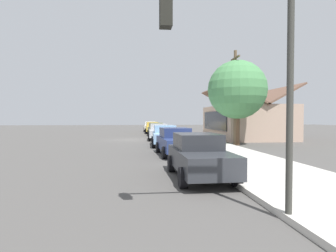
# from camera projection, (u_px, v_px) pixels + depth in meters

# --- Properties ---
(ground_plane) EXTENTS (120.00, 120.00, 0.00)m
(ground_plane) POSITION_uv_depth(u_px,v_px,m) (132.00, 140.00, 27.92)
(ground_plane) COLOR #4C4947
(sidewalk_curb) EXTENTS (60.00, 4.20, 0.16)m
(sidewalk_curb) POSITION_uv_depth(u_px,v_px,m) (188.00, 139.00, 28.55)
(sidewalk_curb) COLOR beige
(sidewalk_curb) RESTS_ON ground
(car_ivory) EXTENTS (4.91, 2.24, 1.59)m
(car_ivory) POSITION_uv_depth(u_px,v_px,m) (150.00, 126.00, 45.96)
(car_ivory) COLOR silver
(car_ivory) RESTS_ON ground
(car_mustard) EXTENTS (4.38, 2.09, 1.59)m
(car_mustard) POSITION_uv_depth(u_px,v_px,m) (152.00, 128.00, 39.75)
(car_mustard) COLOR gold
(car_mustard) RESTS_ON ground
(car_olive) EXTENTS (4.76, 2.05, 1.59)m
(car_olive) POSITION_uv_depth(u_px,v_px,m) (156.00, 129.00, 33.78)
(car_olive) COLOR olive
(car_olive) RESTS_ON ground
(car_silver) EXTENTS (4.60, 2.24, 1.59)m
(car_silver) POSITION_uv_depth(u_px,v_px,m) (159.00, 132.00, 28.01)
(car_silver) COLOR silver
(car_silver) RESTS_ON ground
(car_skyblue) EXTENTS (4.97, 2.24, 1.59)m
(car_skyblue) POSITION_uv_depth(u_px,v_px,m) (165.00, 135.00, 22.11)
(car_skyblue) COLOR #8CB7E0
(car_skyblue) RESTS_ON ground
(car_navy) EXTENTS (4.51, 2.18, 1.59)m
(car_navy) POSITION_uv_depth(u_px,v_px,m) (176.00, 141.00, 16.50)
(car_navy) COLOR navy
(car_navy) RESTS_ON ground
(car_charcoal) EXTENTS (4.40, 1.98, 1.59)m
(car_charcoal) POSITION_uv_depth(u_px,v_px,m) (199.00, 155.00, 10.20)
(car_charcoal) COLOR #2D3035
(car_charcoal) RESTS_ON ground
(storefront_building) EXTENTS (10.85, 7.04, 5.36)m
(storefront_building) POSITION_uv_depth(u_px,v_px,m) (245.00, 121.00, 29.90)
(storefront_building) COLOR tan
(storefront_building) RESTS_ON ground
(shade_tree) EXTENTS (4.64, 4.64, 6.74)m
(shade_tree) POSITION_uv_depth(u_px,v_px,m) (237.00, 90.00, 22.25)
(shade_tree) COLOR brown
(shade_tree) RESTS_ON ground
(traffic_light_main) EXTENTS (0.37, 2.79, 5.20)m
(traffic_light_main) POSITION_uv_depth(u_px,v_px,m) (241.00, 53.00, 5.70)
(traffic_light_main) COLOR #383833
(traffic_light_main) RESTS_ON ground
(utility_pole_wooden) EXTENTS (1.80, 0.24, 7.50)m
(utility_pole_wooden) POSITION_uv_depth(u_px,v_px,m) (235.00, 96.00, 22.20)
(utility_pole_wooden) COLOR brown
(utility_pole_wooden) RESTS_ON ground
(fire_hydrant_red) EXTENTS (0.22, 0.22, 0.71)m
(fire_hydrant_red) POSITION_uv_depth(u_px,v_px,m) (182.00, 138.00, 23.35)
(fire_hydrant_red) COLOR red
(fire_hydrant_red) RESTS_ON sidewalk_curb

